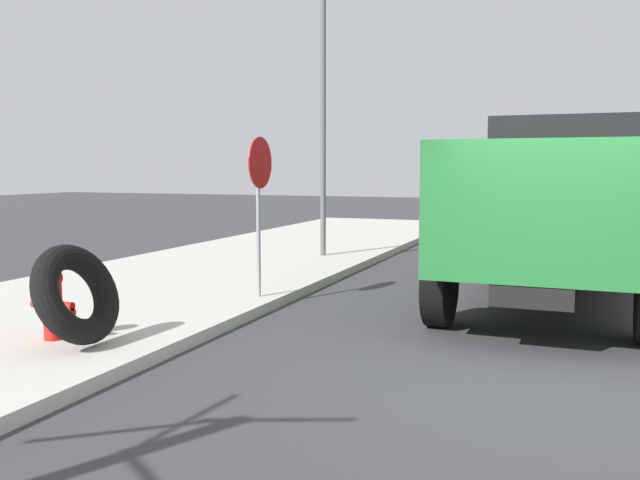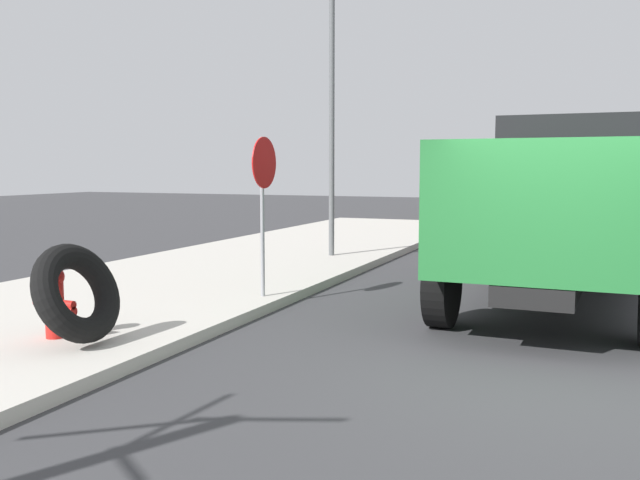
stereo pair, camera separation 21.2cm
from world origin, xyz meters
name	(u,v)px [view 2 (the right image)]	position (x,y,z in m)	size (l,w,h in m)	color
ground_plane	(553,382)	(0.00, 0.00, 0.00)	(80.00, 80.00, 0.00)	#38383A
sidewalk_curb	(40,319)	(0.00, 6.50, 0.07)	(36.00, 5.00, 0.15)	#BCB7AD
fire_hydrant	(55,300)	(-0.92, 5.36, 0.59)	(0.25, 0.56, 0.83)	red
loose_tire	(77,293)	(-1.08, 4.89, 0.73)	(1.14, 1.14, 0.28)	black
stop_sign	(263,186)	(2.27, 4.31, 1.81)	(0.76, 0.08, 2.39)	gray
dump_truck_green	(561,198)	(4.40, 0.23, 1.61)	(7.05, 2.92, 3.00)	#237033
dump_truck_gray	(578,184)	(14.56, 0.33, 1.61)	(7.10, 3.04, 3.00)	slate
dump_truck_yellow	(553,178)	(24.73, 1.67, 1.61)	(7.02, 2.83, 3.00)	gold
dump_truck_red	(582,175)	(37.10, 0.88, 1.61)	(7.10, 3.03, 3.00)	red
street_light_pole	(332,121)	(7.22, 5.15, 3.08)	(0.12, 0.12, 5.87)	#595B5E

